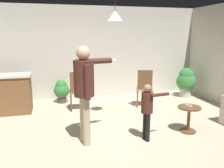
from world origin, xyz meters
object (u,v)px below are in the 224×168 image
(person_child, at_px, (148,106))
(dining_chair_near_wall, at_px, (145,87))
(potted_plant_by_wall, at_px, (62,90))
(potted_plant_corner, at_px, (186,81))
(person_adult, at_px, (85,85))
(dining_chair_by_counter, at_px, (78,89))
(side_table_by_couch, at_px, (189,116))
(kitchen_counter, at_px, (5,94))
(spare_remote_on_table, at_px, (189,106))

(person_child, relative_size, dining_chair_near_wall, 1.04)
(potted_plant_by_wall, bearing_deg, potted_plant_corner, -4.43)
(person_adult, bearing_deg, dining_chair_near_wall, 125.34)
(person_adult, relative_size, potted_plant_corner, 1.92)
(potted_plant_corner, bearing_deg, dining_chair_near_wall, -158.35)
(person_adult, distance_m, dining_chair_by_counter, 1.93)
(side_table_by_couch, distance_m, potted_plant_corner, 2.78)
(kitchen_counter, relative_size, side_table_by_couch, 2.42)
(person_adult, bearing_deg, dining_chair_by_counter, 169.69)
(person_child, bearing_deg, dining_chair_near_wall, 152.25)
(person_adult, height_order, spare_remote_on_table, person_adult)
(side_table_by_couch, bearing_deg, potted_plant_by_wall, 130.99)
(spare_remote_on_table, bearing_deg, kitchen_counter, 150.19)
(side_table_by_couch, height_order, spare_remote_on_table, spare_remote_on_table)
(dining_chair_by_counter, xyz_separation_m, dining_chair_near_wall, (1.73, -0.15, 0.00))
(kitchen_counter, bearing_deg, dining_chair_by_counter, -7.48)
(spare_remote_on_table, bearing_deg, person_adult, 179.31)
(side_table_by_couch, bearing_deg, kitchen_counter, 150.17)
(potted_plant_by_wall, bearing_deg, person_child, -63.63)
(dining_chair_by_counter, distance_m, dining_chair_near_wall, 1.74)
(potted_plant_by_wall, distance_m, spare_remote_on_table, 3.54)
(kitchen_counter, distance_m, person_child, 3.56)
(person_adult, height_order, person_child, person_adult)
(person_adult, height_order, dining_chair_by_counter, person_adult)
(dining_chair_near_wall, xyz_separation_m, potted_plant_corner, (1.63, 0.65, -0.05))
(person_adult, bearing_deg, kitchen_counter, -149.43)
(kitchen_counter, xyz_separation_m, potted_plant_corner, (5.10, 0.27, 0.01))
(kitchen_counter, relative_size, dining_chair_by_counter, 1.26)
(spare_remote_on_table, bearing_deg, potted_plant_corner, 59.15)
(person_adult, xyz_separation_m, person_child, (1.09, -0.16, -0.42))
(kitchen_counter, relative_size, person_adult, 0.73)
(person_child, height_order, potted_plant_corner, person_child)
(person_child, distance_m, potted_plant_corner, 3.44)
(side_table_by_couch, distance_m, potted_plant_by_wall, 3.55)
(dining_chair_near_wall, distance_m, potted_plant_corner, 1.75)
(dining_chair_by_counter, xyz_separation_m, spare_remote_on_table, (1.94, -1.88, -0.01))
(kitchen_counter, distance_m, dining_chair_by_counter, 1.75)
(potted_plant_corner, distance_m, spare_remote_on_table, 2.77)
(potted_plant_corner, xyz_separation_m, spare_remote_on_table, (-1.42, -2.38, 0.05))
(dining_chair_by_counter, distance_m, potted_plant_corner, 3.40)
(side_table_by_couch, bearing_deg, potted_plant_corner, 59.45)
(dining_chair_by_counter, bearing_deg, kitchen_counter, 177.16)
(potted_plant_by_wall, bearing_deg, spare_remote_on_table, -49.06)
(dining_chair_near_wall, bearing_deg, kitchen_counter, -164.32)
(dining_chair_by_counter, distance_m, potted_plant_by_wall, 0.89)
(dining_chair_by_counter, bearing_deg, spare_remote_on_table, -39.44)
(person_child, bearing_deg, spare_remote_on_table, 91.65)
(side_table_by_couch, distance_m, person_child, 1.00)
(person_adult, height_order, potted_plant_corner, person_adult)
(person_child, relative_size, spare_remote_on_table, 8.03)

